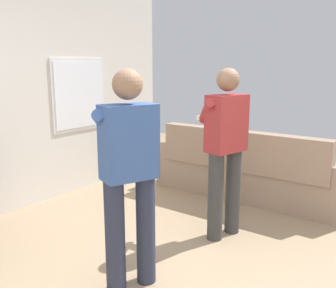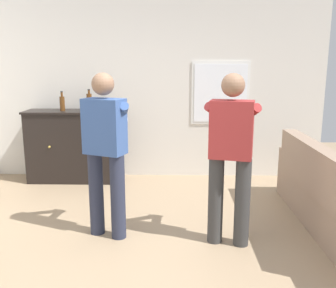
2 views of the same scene
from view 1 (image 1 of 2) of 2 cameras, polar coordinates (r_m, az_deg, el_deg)
ground at (r=3.20m, az=5.60°, el=-20.21°), size 10.40×10.40×0.00m
wall_back_with_window at (r=4.68m, az=-23.25°, el=7.22°), size 5.20×0.15×2.80m
couch at (r=4.93m, az=11.61°, el=-4.30°), size 0.57×2.52×0.92m
person_standing_left at (r=2.79m, az=-6.00°, el=-4.06°), size 0.52×0.52×1.68m
person_standing_right at (r=3.69m, az=8.68°, el=-0.20°), size 0.54×0.51×1.68m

